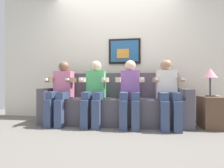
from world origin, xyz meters
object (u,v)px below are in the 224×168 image
at_px(person_right_center, 130,90).
at_px(person_left_center, 95,89).
at_px(person_rightmost, 168,90).
at_px(spare_remote_on_table, 218,96).
at_px(side_table_right, 214,112).
at_px(table_lamp, 210,74).
at_px(person_leftmost, 61,89).
at_px(couch, 113,106).

bearing_deg(person_right_center, person_left_center, -179.96).
bearing_deg(person_rightmost, spare_remote_on_table, 3.38).
relative_size(person_rightmost, side_table_right, 2.22).
xyz_separation_m(person_rightmost, table_lamp, (0.68, 0.10, 0.25)).
relative_size(person_leftmost, spare_remote_on_table, 8.54).
distance_m(side_table_right, table_lamp, 0.61).
xyz_separation_m(person_left_center, person_rightmost, (1.21, 0.00, 0.00)).
distance_m(couch, spare_remote_on_table, 1.69).
relative_size(person_left_center, person_rightmost, 1.00).
xyz_separation_m(person_left_center, table_lamp, (1.89, 0.10, 0.25)).
height_order(person_leftmost, person_left_center, same).
bearing_deg(person_rightmost, side_table_right, 4.85).
xyz_separation_m(person_leftmost, side_table_right, (2.53, 0.06, -0.36)).
bearing_deg(table_lamp, person_left_center, -177.05).
bearing_deg(person_left_center, person_leftmost, 180.00).
xyz_separation_m(side_table_right, table_lamp, (-0.04, 0.04, 0.61)).
height_order(person_right_center, side_table_right, person_right_center).
bearing_deg(spare_remote_on_table, person_leftmost, -178.99).
height_order(person_rightmost, spare_remote_on_table, person_rightmost).
xyz_separation_m(person_right_center, side_table_right, (1.33, 0.06, -0.36)).
relative_size(couch, side_table_right, 5.11).
height_order(table_lamp, spare_remote_on_table, table_lamp).
bearing_deg(person_leftmost, table_lamp, 2.24).
relative_size(table_lamp, spare_remote_on_table, 3.54).
distance_m(person_leftmost, side_table_right, 2.56).
xyz_separation_m(person_left_center, side_table_right, (1.93, 0.06, -0.36)).
xyz_separation_m(person_leftmost, table_lamp, (2.49, 0.10, 0.25)).
height_order(person_right_center, person_rightmost, same).
relative_size(side_table_right, table_lamp, 1.09).
relative_size(person_left_center, table_lamp, 2.41).
bearing_deg(spare_remote_on_table, side_table_right, 162.11).
height_order(couch, table_lamp, table_lamp).
distance_m(couch, person_leftmost, 0.97).
bearing_deg(person_leftmost, side_table_right, 1.39).
distance_m(person_rightmost, side_table_right, 0.81).
distance_m(person_right_center, person_rightmost, 0.60).
xyz_separation_m(person_right_center, spare_remote_on_table, (1.38, 0.05, -0.10)).
height_order(couch, side_table_right, couch).
bearing_deg(person_left_center, person_rightmost, 0.00).
distance_m(couch, person_rightmost, 0.97).
bearing_deg(person_leftmost, spare_remote_on_table, 1.01).
height_order(person_right_center, spare_remote_on_table, person_right_center).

